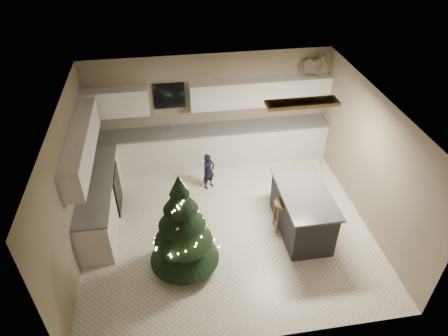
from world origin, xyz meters
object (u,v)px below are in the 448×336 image
at_px(island, 302,210).
at_px(bar_stool, 283,209).
at_px(christmas_tree, 183,232).
at_px(rocking_horse, 313,65).
at_px(toddler, 209,171).

bearing_deg(island, bar_stool, 167.84).
distance_m(christmas_tree, rocking_horse, 4.76).
relative_size(christmas_tree, rocking_horse, 3.28).
relative_size(toddler, rocking_horse, 1.39).
distance_m(christmas_tree, toddler, 2.28).
distance_m(island, toddler, 2.25).
relative_size(island, rocking_horse, 2.77).
bearing_deg(island, christmas_tree, -166.56).
bearing_deg(rocking_horse, toddler, 122.12).
bearing_deg(bar_stool, island, -12.16).
distance_m(toddler, rocking_horse, 3.28).
bearing_deg(rocking_horse, island, 170.10).
relative_size(island, bar_stool, 2.55).
xyz_separation_m(bar_stool, rocking_horse, (1.25, 2.59, 1.76)).
bearing_deg(bar_stool, toddler, 129.65).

